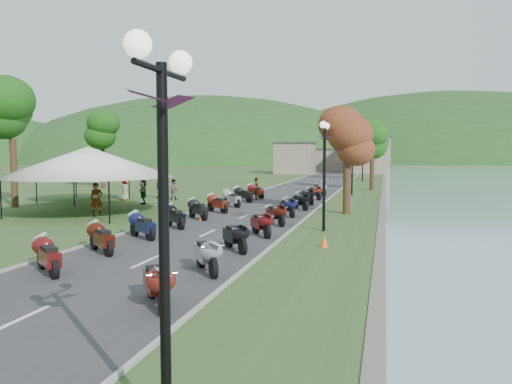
% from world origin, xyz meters
% --- Properties ---
extents(road, '(7.00, 120.00, 0.02)m').
position_xyz_m(road, '(0.00, 40.00, 0.01)').
color(road, '#38383B').
rests_on(road, ground).
extents(hills_backdrop, '(360.00, 120.00, 76.00)m').
position_xyz_m(hills_backdrop, '(0.00, 200.00, 0.00)').
color(hills_backdrop, '#285621').
rests_on(hills_backdrop, ground).
extents(far_building, '(18.00, 16.00, 5.00)m').
position_xyz_m(far_building, '(-2.00, 85.00, 2.50)').
color(far_building, gray).
rests_on(far_building, ground).
extents(moto_row_left, '(2.60, 37.06, 1.10)m').
position_xyz_m(moto_row_left, '(-2.20, 15.65, 0.55)').
color(moto_row_left, '#331411').
rests_on(moto_row_left, ground).
extents(moto_row_right, '(2.60, 33.30, 1.10)m').
position_xyz_m(moto_row_right, '(2.45, 21.15, 0.55)').
color(moto_row_right, '#331411').
rests_on(moto_row_right, ground).
extents(streetlamp_near, '(1.40, 1.40, 5.00)m').
position_xyz_m(streetlamp_near, '(5.02, 0.74, 2.50)').
color(streetlamp_near, black).
rests_on(streetlamp_near, ground).
extents(vendor_tent_main, '(6.64, 6.64, 4.00)m').
position_xyz_m(vendor_tent_main, '(-9.31, 21.08, 2.00)').
color(vendor_tent_main, white).
rests_on(vendor_tent_main, ground).
extents(vendor_tent_side, '(4.75, 4.75, 4.00)m').
position_xyz_m(vendor_tent_side, '(-14.10, 27.87, 2.00)').
color(vendor_tent_side, white).
rests_on(vendor_tent_side, ground).
extents(tree_park_left, '(3.72, 3.72, 10.34)m').
position_xyz_m(tree_park_left, '(-16.17, 22.97, 5.17)').
color(tree_park_left, '#1D5D14').
rests_on(tree_park_left, ground).
extents(tree_lakeside, '(2.54, 2.54, 7.06)m').
position_xyz_m(tree_lakeside, '(5.53, 24.83, 3.53)').
color(tree_lakeside, '#1D5D14').
rests_on(tree_lakeside, ground).
extents(pedestrian_a, '(0.87, 0.82, 1.94)m').
position_xyz_m(pedestrian_a, '(-8.26, 20.18, 0.00)').
color(pedestrian_a, slate).
rests_on(pedestrian_a, ground).
extents(pedestrian_b, '(0.82, 0.52, 1.58)m').
position_xyz_m(pedestrian_b, '(-8.08, 30.48, 0.00)').
color(pedestrian_b, slate).
rests_on(pedestrian_b, ground).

